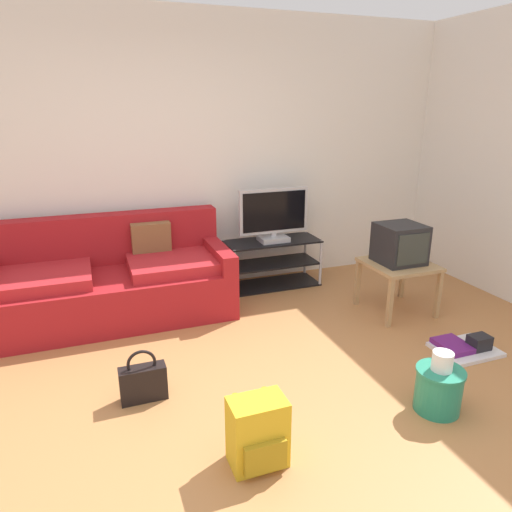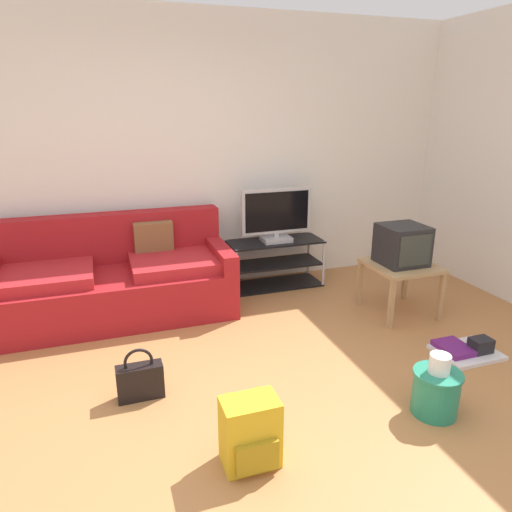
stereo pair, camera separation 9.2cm
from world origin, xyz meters
The scene contains 11 objects.
ground_plane centered at (0.00, 0.00, -0.01)m, with size 9.00×9.80×0.02m, color #B27542.
wall_back centered at (0.00, 2.45, 1.35)m, with size 9.00×0.10×2.70m, color silver.
couch centered at (-0.63, 1.94, 0.32)m, with size 2.09×0.90×0.87m.
tv_stand centered at (1.00, 2.11, 0.25)m, with size 0.98×0.40×0.49m.
flat_tv centered at (1.00, 2.09, 0.76)m, with size 0.73×0.22×0.55m.
side_table centered at (1.83, 1.11, 0.41)m, with size 0.57×0.57×0.47m.
crt_tv centered at (1.83, 1.13, 0.65)m, with size 0.38×0.38×0.35m.
backpack centered at (-0.05, -0.26, 0.19)m, with size 0.30×0.27×0.39m.
handbag centered at (-0.55, 0.53, 0.13)m, with size 0.30×0.11×0.36m.
cleaning_bucket centered at (1.17, -0.22, 0.17)m, with size 0.30×0.30×0.40m.
floor_tray centered at (1.88, 0.29, 0.04)m, with size 0.46×0.37×0.14m.
Camera 1 is at (-0.76, -2.17, 1.83)m, focal length 32.64 mm.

